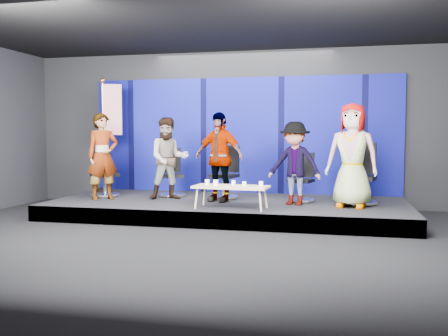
% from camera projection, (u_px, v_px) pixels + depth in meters
% --- Properties ---
extents(ground, '(10.00, 10.00, 0.00)m').
position_uv_depth(ground, '(193.00, 242.00, 7.57)').
color(ground, black).
rests_on(ground, ground).
extents(room_walls, '(10.02, 8.02, 3.51)m').
position_uv_depth(room_walls, '(192.00, 81.00, 7.40)').
color(room_walls, black).
rests_on(room_walls, ground).
extents(riser, '(7.00, 3.00, 0.30)m').
position_uv_depth(riser, '(228.00, 208.00, 9.99)').
color(riser, black).
rests_on(riser, ground).
extents(backdrop, '(7.00, 0.08, 2.60)m').
position_uv_depth(backdrop, '(242.00, 135.00, 11.30)').
color(backdrop, '#06074D').
rests_on(backdrop, riser).
extents(chair_a, '(0.86, 0.86, 1.08)m').
position_uv_depth(chair_a, '(104.00, 180.00, 10.66)').
color(chair_a, silver).
rests_on(chair_a, riser).
extents(panelist_a, '(0.75, 0.75, 1.76)m').
position_uv_depth(panelist_a, '(103.00, 156.00, 10.13)').
color(panelist_a, black).
rests_on(panelist_a, riser).
extents(chair_b, '(0.77, 0.77, 1.03)m').
position_uv_depth(chair_b, '(172.00, 180.00, 10.69)').
color(chair_b, silver).
rests_on(chair_b, riser).
extents(panelist_b, '(1.00, 0.91, 1.67)m').
position_uv_depth(panelist_b, '(169.00, 158.00, 10.15)').
color(panelist_b, black).
rests_on(panelist_b, riser).
extents(chair_c, '(0.75, 0.75, 1.09)m').
position_uv_depth(chair_c, '(225.00, 181.00, 10.35)').
color(chair_c, silver).
rests_on(chair_c, riser).
extents(panelist_c, '(1.11, 0.68, 1.76)m').
position_uv_depth(panelist_c, '(219.00, 157.00, 9.83)').
color(panelist_c, black).
rests_on(panelist_c, riser).
extents(chair_d, '(0.67, 0.67, 0.97)m').
position_uv_depth(chair_d, '(302.00, 185.00, 9.86)').
color(chair_d, silver).
rests_on(chair_d, riser).
extents(panelist_d, '(1.13, 0.82, 1.57)m').
position_uv_depth(panelist_d, '(295.00, 163.00, 9.37)').
color(panelist_d, black).
rests_on(panelist_d, riser).
extents(chair_e, '(0.79, 0.79, 1.17)m').
position_uv_depth(chair_e, '(361.00, 184.00, 9.49)').
color(chair_e, silver).
rests_on(chair_e, riser).
extents(panelist_e, '(1.04, 0.79, 1.90)m').
position_uv_depth(panelist_e, '(352.00, 155.00, 9.03)').
color(panelist_e, black).
rests_on(panelist_e, riser).
extents(coffee_table, '(1.37, 0.65, 0.41)m').
position_uv_depth(coffee_table, '(231.00, 188.00, 8.93)').
color(coffee_table, tan).
rests_on(coffee_table, riser).
extents(mug_a, '(0.08, 0.08, 0.10)m').
position_uv_depth(mug_a, '(207.00, 182.00, 9.09)').
color(mug_a, white).
rests_on(mug_a, coffee_table).
extents(mug_b, '(0.09, 0.09, 0.10)m').
position_uv_depth(mug_b, '(216.00, 183.00, 8.93)').
color(mug_b, white).
rests_on(mug_b, coffee_table).
extents(mug_c, '(0.07, 0.07, 0.09)m').
position_uv_depth(mug_c, '(234.00, 183.00, 9.03)').
color(mug_c, white).
rests_on(mug_c, coffee_table).
extents(mug_d, '(0.07, 0.07, 0.08)m').
position_uv_depth(mug_d, '(244.00, 184.00, 8.83)').
color(mug_d, white).
rests_on(mug_d, coffee_table).
extents(mug_e, '(0.07, 0.07, 0.09)m').
position_uv_depth(mug_e, '(261.00, 184.00, 8.83)').
color(mug_e, white).
rests_on(mug_e, coffee_table).
extents(flag_stand, '(0.58, 0.34, 2.58)m').
position_uv_depth(flag_stand, '(109.00, 133.00, 11.18)').
color(flag_stand, black).
rests_on(flag_stand, riser).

